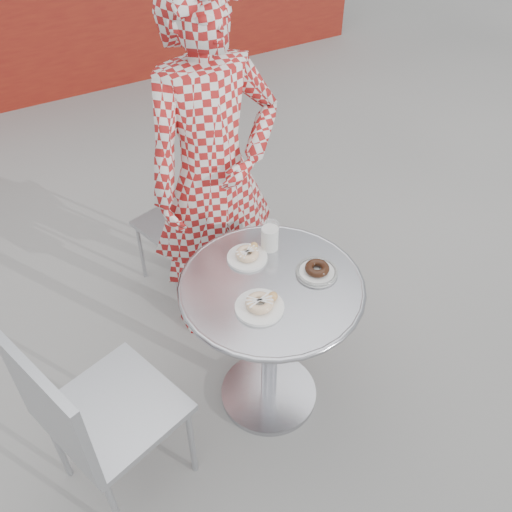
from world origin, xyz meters
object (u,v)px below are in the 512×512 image
chair_left (120,439)px  milk_cup (270,237)px  plate_far (248,255)px  plate_checker (317,271)px  plate_near (260,304)px  seated_person (214,177)px  bistro_table (271,316)px  chair_far (182,246)px

chair_left → milk_cup: chair_left is taller
chair_left → plate_far: chair_left is taller
plate_checker → milk_cup: 0.25m
plate_far → plate_near: (-0.09, -0.27, 0.00)m
seated_person → plate_far: 0.45m
bistro_table → plate_checker: plate_checker is taller
plate_near → milk_cup: milk_cup is taller
chair_left → seated_person: bearing=-67.5°
seated_person → plate_near: size_ratio=9.46×
chair_left → seated_person: size_ratio=0.53×
plate_far → plate_near: plate_near is taller
plate_far → plate_checker: size_ratio=0.98×
plate_checker → milk_cup: bearing=111.6°
plate_checker → chair_far: bearing=102.6°
milk_cup → bistro_table: bearing=-118.2°
seated_person → plate_near: bearing=-103.8°
bistro_table → seated_person: size_ratio=0.43×
chair_far → plate_checker: size_ratio=4.59×
chair_left → plate_checker: size_ratio=5.48×
chair_left → bistro_table: bearing=-103.7°
chair_left → plate_far: size_ratio=5.58×
bistro_table → chair_far: (-0.03, 0.96, -0.34)m
milk_cup → plate_checker: bearing=-68.4°
plate_near → plate_checker: bearing=10.6°
chair_left → plate_near: size_ratio=5.00×
chair_far → chair_left: chair_left is taller
milk_cup → plate_far: bearing=-174.2°
chair_left → seated_person: seated_person is taller
bistro_table → plate_near: bearing=-138.8°
plate_far → milk_cup: (0.11, 0.01, 0.04)m
bistro_table → plate_far: bearing=92.8°
chair_left → seated_person: 1.20m
chair_far → plate_far: bearing=74.7°
plate_far → plate_checker: (0.21, -0.22, -0.00)m
bistro_table → seated_person: bearing=85.4°
chair_left → plate_near: chair_left is taller
bistro_table → chair_far: chair_far is taller
plate_far → chair_left: bearing=-161.5°
plate_checker → plate_near: bearing=-169.4°
chair_far → plate_checker: plate_checker is taller
seated_person → plate_checker: 0.68m
chair_left → plate_far: 0.91m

